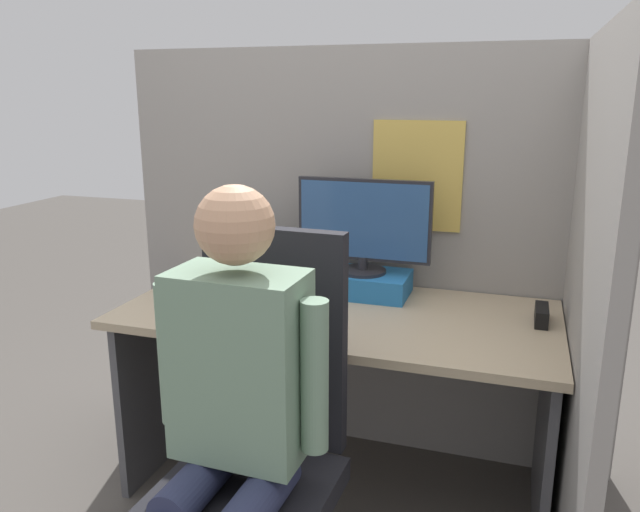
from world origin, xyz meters
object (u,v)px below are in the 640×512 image
at_px(laptop, 246,277).
at_px(person, 233,399).
at_px(paper_box, 362,283).
at_px(carrot_toy, 282,319).
at_px(stapler, 542,315).
at_px(office_chair, 259,433).
at_px(monitor, 364,225).

distance_m(laptop, person, 0.97).
height_order(paper_box, carrot_toy, paper_box).
bearing_deg(stapler, person, -131.21).
bearing_deg(laptop, paper_box, 9.33).
relative_size(laptop, office_chair, 0.28).
bearing_deg(monitor, carrot_toy, -111.83).
relative_size(paper_box, stapler, 2.51).
relative_size(monitor, carrot_toy, 3.77).
bearing_deg(monitor, stapler, -10.49).
height_order(paper_box, laptop, laptop).
height_order(office_chair, person, person).
bearing_deg(office_chair, carrot_toy, 101.30).
distance_m(laptop, stapler, 1.13).
bearing_deg(stapler, office_chair, -137.51).
relative_size(paper_box, office_chair, 0.32).
height_order(stapler, carrot_toy, stapler).
bearing_deg(stapler, laptop, 177.78).
distance_m(stapler, office_chair, 1.04).
distance_m(monitor, office_chair, 0.93).
xyz_separation_m(monitor, laptop, (-0.46, -0.08, -0.23)).
height_order(monitor, carrot_toy, monitor).
bearing_deg(person, laptop, 112.73).
relative_size(laptop, carrot_toy, 2.30).
bearing_deg(office_chair, person, -88.01).
relative_size(stapler, carrot_toy, 1.04).
xyz_separation_m(paper_box, stapler, (0.66, -0.12, -0.02)).
bearing_deg(person, stapler, 48.79).
xyz_separation_m(laptop, person, (0.38, -0.90, -0.03)).
distance_m(laptop, office_chair, 0.85).
distance_m(monitor, carrot_toy, 0.52).
xyz_separation_m(stapler, carrot_toy, (-0.83, -0.30, -0.00)).
xyz_separation_m(paper_box, person, (-0.09, -0.98, -0.03)).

